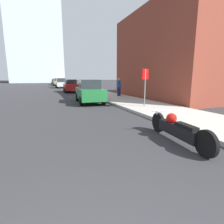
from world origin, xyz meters
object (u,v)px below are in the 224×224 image
Objects in this scene: motorcycle at (177,128)px; parked_car_silver at (61,83)px; parked_car_red at (71,86)px; parked_car_green at (89,91)px; parked_car_yellow at (57,82)px; pedestrian at (119,87)px; stop_sign at (145,81)px; parked_car_black at (54,82)px.

parked_car_silver is (-0.34, 31.38, 0.51)m from motorcycle.
parked_car_red is 1.07× the size of parked_car_silver.
parked_car_yellow reaches higher than parked_car_green.
pedestrian is at bearing 40.54° from parked_car_green.
stop_sign is (2.44, -3.86, 0.80)m from parked_car_green.
parked_car_red is at bearing 98.59° from stop_sign.
pedestrian reaches higher than parked_car_green.
parked_car_red is (-0.12, 20.09, 0.45)m from motorcycle.
parked_car_black is at bearing 89.64° from parked_car_silver.
stop_sign is at bearing 73.02° from motorcycle.
parked_car_green is at bearing -90.18° from parked_car_silver.
parked_car_yellow is at bearing 93.70° from stop_sign.
parked_car_green is 0.98× the size of parked_car_black.
parked_car_green is 1.04× the size of parked_car_silver.
parked_car_silver is (-0.22, 11.30, 0.06)m from parked_car_red.
parked_car_black is at bearing 94.88° from pedestrian.
parked_car_red is 21.84m from parked_car_yellow.
parked_car_red is at bearing 93.81° from parked_car_green.
parked_car_green is 2.05× the size of stop_sign.
motorcycle is 41.93m from parked_car_yellow.
pedestrian is (3.57, -19.77, 0.10)m from parked_car_silver.
parked_car_silver is at bearing -94.13° from parked_car_yellow.
parked_car_yellow is at bearing 94.70° from parked_car_green.
parked_car_green is at bearing -88.71° from parked_car_black.
stop_sign reaches higher than parked_car_silver.
parked_car_silver is 2.60× the size of pedestrian.
parked_car_silver is (-0.02, 22.32, 0.05)m from parked_car_green.
pedestrian is (3.48, -30.32, 0.11)m from parked_car_yellow.
parked_car_yellow reaches higher than motorcycle.
parked_car_black is 2.08× the size of stop_sign.
motorcycle is at bearing -112.19° from stop_sign.
pedestrian is at bearing 79.69° from motorcycle.
parked_car_black is 2.75× the size of pedestrian.
parked_car_black is at bearing 94.78° from parked_car_green.
pedestrian is (3.52, -41.24, 0.18)m from parked_car_black.
parked_car_silver is at bearing 93.98° from parked_car_red.
parked_car_black is 41.39m from pedestrian.
parked_car_silver is 21.47m from parked_car_black.
parked_car_yellow is 10.92m from parked_car_black.
motorcycle is 5.76m from stop_sign.
parked_car_red is 2.11× the size of stop_sign.
stop_sign reaches higher than motorcycle.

